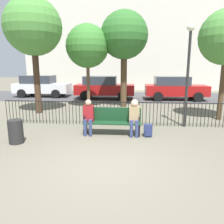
% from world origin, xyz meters
% --- Properties ---
extents(ground_plane, '(80.00, 80.00, 0.00)m').
position_xyz_m(ground_plane, '(0.00, 0.00, 0.00)').
color(ground_plane, '#605B4C').
extents(park_bench, '(1.96, 0.45, 0.92)m').
position_xyz_m(park_bench, '(0.00, 2.45, 0.50)').
color(park_bench, '#14381E').
rests_on(park_bench, ground).
extents(seated_person_0, '(0.34, 0.39, 1.22)m').
position_xyz_m(seated_person_0, '(-0.80, 2.32, 0.68)').
color(seated_person_0, navy).
rests_on(seated_person_0, ground).
extents(seated_person_1, '(0.34, 0.39, 1.24)m').
position_xyz_m(seated_person_1, '(0.75, 2.33, 0.70)').
color(seated_person_1, navy).
rests_on(seated_person_1, ground).
extents(backpack, '(0.27, 0.25, 0.42)m').
position_xyz_m(backpack, '(1.21, 2.29, 0.20)').
color(backpack, navy).
rests_on(backpack, ground).
extents(fence_railing, '(9.01, 0.03, 0.95)m').
position_xyz_m(fence_railing, '(-0.02, 3.65, 0.56)').
color(fence_railing, black).
rests_on(fence_railing, ground).
extents(tree_0, '(2.68, 2.68, 5.47)m').
position_xyz_m(tree_0, '(-3.99, 5.66, 4.09)').
color(tree_0, '#422D1E').
rests_on(tree_0, ground).
extents(tree_2, '(2.35, 2.35, 4.56)m').
position_xyz_m(tree_2, '(-1.78, 7.44, 3.37)').
color(tree_2, brown).
rests_on(tree_2, ground).
extents(tree_3, '(2.63, 2.63, 5.31)m').
position_xyz_m(tree_3, '(0.21, 7.83, 3.94)').
color(tree_3, '#4C3823').
rests_on(tree_3, ground).
extents(lamp_post, '(0.28, 0.28, 3.82)m').
position_xyz_m(lamp_post, '(2.73, 3.67, 2.51)').
color(lamp_post, black).
rests_on(lamp_post, ground).
extents(street_surface, '(24.00, 6.00, 0.01)m').
position_xyz_m(street_surface, '(0.00, 12.00, 0.00)').
color(street_surface, '#3D3D3F').
rests_on(street_surface, ground).
extents(parked_car_0, '(4.20, 1.94, 1.62)m').
position_xyz_m(parked_car_0, '(-1.33, 10.86, 0.84)').
color(parked_car_0, maroon).
rests_on(parked_car_0, ground).
extents(parked_car_1, '(4.20, 1.94, 1.62)m').
position_xyz_m(parked_car_1, '(-6.24, 11.57, 0.84)').
color(parked_car_1, silver).
rests_on(parked_car_1, ground).
extents(parked_car_2, '(4.20, 1.94, 1.62)m').
position_xyz_m(parked_car_2, '(3.67, 10.75, 0.84)').
color(parked_car_2, maroon).
rests_on(parked_car_2, ground).
extents(building_facade, '(20.00, 6.00, 17.11)m').
position_xyz_m(building_facade, '(0.00, 20.00, 8.55)').
color(building_facade, beige).
rests_on(building_facade, ground).
extents(trash_bin, '(0.44, 0.44, 0.73)m').
position_xyz_m(trash_bin, '(-2.85, 1.31, 0.37)').
color(trash_bin, black).
rests_on(trash_bin, ground).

